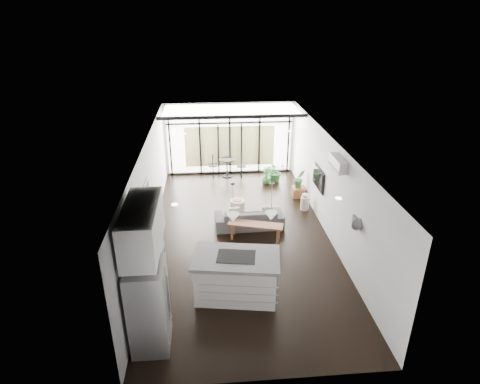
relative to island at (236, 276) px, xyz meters
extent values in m
cube|color=black|center=(0.34, 2.63, -0.52)|extent=(5.00, 10.00, 0.00)
cube|color=silver|center=(0.34, 2.63, 2.28)|extent=(5.00, 10.00, 0.00)
cube|color=white|center=(-2.16, 2.63, 0.88)|extent=(0.02, 10.00, 2.80)
cube|color=white|center=(2.84, 2.63, 0.88)|extent=(0.02, 10.00, 2.80)
cube|color=white|center=(0.34, 7.63, 0.88)|extent=(5.00, 0.02, 2.80)
cube|color=white|center=(0.34, -2.37, 0.88)|extent=(5.00, 0.02, 2.80)
cube|color=black|center=(0.34, 7.51, 0.88)|extent=(5.00, 0.20, 2.80)
cube|color=silver|center=(0.34, 6.63, 2.25)|extent=(4.70, 1.90, 0.06)
cube|color=beige|center=(0.34, 7.58, 0.58)|extent=(3.50, 0.02, 1.60)
cube|color=white|center=(0.00, 0.00, 0.00)|extent=(2.06, 1.42, 1.04)
cube|color=black|center=(0.00, 0.00, 0.53)|extent=(0.91, 0.68, 0.01)
cube|color=#9E9EA3|center=(-1.74, -1.32, 0.38)|extent=(0.70, 0.87, 1.80)
cube|color=white|center=(-1.83, -0.52, 0.71)|extent=(0.63, 0.66, 2.45)
cube|color=white|center=(-1.78, -0.87, 1.83)|extent=(0.62, 1.75, 0.86)
cone|color=silver|center=(-0.06, -0.02, 1.50)|extent=(0.26, 0.26, 0.18)
cone|color=silver|center=(0.74, -0.02, 1.50)|extent=(0.26, 0.26, 0.18)
imported|color=#474749|center=(0.63, 3.15, -0.12)|extent=(2.06, 0.67, 0.80)
cube|color=brown|center=(0.73, 2.41, -0.27)|extent=(1.58, 0.82, 0.49)
cylinder|color=beige|center=(0.36, 4.20, -0.33)|extent=(0.56, 0.56, 0.38)
cube|color=brown|center=(2.58, 5.13, -0.35)|extent=(0.47, 0.47, 0.34)
imported|color=#31662E|center=(1.99, 6.54, -0.21)|extent=(0.91, 0.97, 0.62)
imported|color=#31662E|center=(1.61, 6.31, -0.33)|extent=(0.66, 0.76, 0.37)
imported|color=#31662E|center=(2.58, 5.13, -0.03)|extent=(0.48, 0.72, 0.30)
cylinder|color=beige|center=(2.55, 4.11, -0.25)|extent=(0.31, 0.31, 0.55)
cube|color=black|center=(0.20, 7.19, -0.18)|extent=(1.50, 0.77, 0.69)
cube|color=black|center=(2.80, 3.63, 0.78)|extent=(0.05, 1.10, 0.65)
cube|color=silver|center=(2.72, 1.83, 1.93)|extent=(0.22, 0.90, 0.30)
cube|color=black|center=(-2.13, 2.13, 1.03)|extent=(0.04, 0.70, 0.90)
camera|label=1|loc=(-0.55, -7.37, 5.45)|focal=30.00mm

